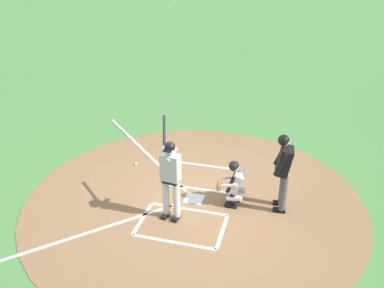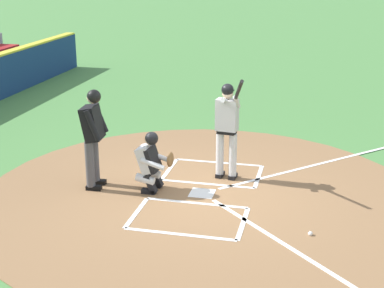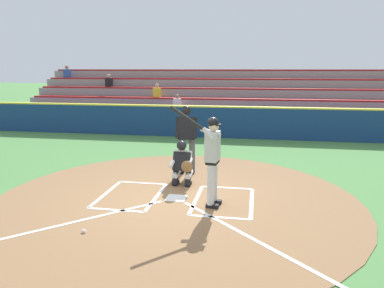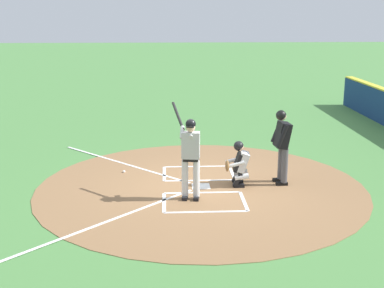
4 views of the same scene
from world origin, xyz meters
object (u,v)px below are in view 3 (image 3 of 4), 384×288
plate_umpire (187,135)px  baseball (84,231)px  catcher (182,162)px  batter (212,155)px

plate_umpire → baseball: 4.24m
catcher → plate_umpire: (0.10, -1.06, 0.49)m
baseball → catcher: bearing=-111.9°
plate_umpire → baseball: (1.07, 3.97, -1.04)m
batter → baseball: size_ratio=28.76×
batter → catcher: 1.59m
catcher → baseball: size_ratio=15.27×
batter → baseball: 2.84m
catcher → baseball: 3.18m
baseball → batter: bearing=-140.6°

